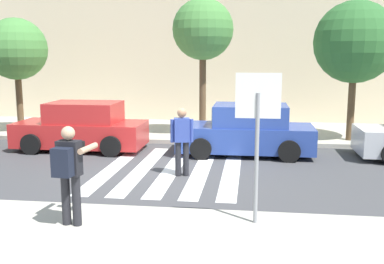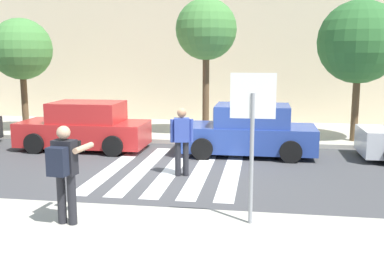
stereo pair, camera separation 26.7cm
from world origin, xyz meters
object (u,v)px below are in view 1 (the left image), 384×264
pedestrian_crossing (182,138)px  street_tree_east (355,42)px  stop_sign (258,115)px  photographer_with_backpack (69,167)px  parked_car_blue (247,131)px  street_tree_center (203,30)px  street_tree_west (16,50)px  parked_car_red (82,128)px

pedestrian_crossing → street_tree_east: size_ratio=0.37×
stop_sign → photographer_with_backpack: size_ratio=1.51×
parked_car_blue → street_tree_east: 4.91m
street_tree_east → stop_sign: bearing=-111.7°
stop_sign → street_tree_center: bearing=102.4°
photographer_with_backpack → pedestrian_crossing: size_ratio=1.00×
stop_sign → street_tree_east: size_ratio=0.56×
street_tree_center → street_tree_west: bearing=-178.6°
photographer_with_backpack → street_tree_center: street_tree_center is taller
stop_sign → pedestrian_crossing: bearing=118.3°
parked_car_blue → parked_car_red: bearing=180.0°
street_tree_west → street_tree_center: 6.93m
stop_sign → street_tree_west: (-8.75, 8.22, 1.18)m
street_tree_west → pedestrian_crossing: bearing=-35.0°
parked_car_blue → street_tree_west: bearing=165.8°
photographer_with_backpack → parked_car_blue: bearing=66.3°
street_tree_west → street_tree_center: street_tree_center is taller
photographer_with_backpack → street_tree_east: (6.40, 8.76, 2.27)m
photographer_with_backpack → pedestrian_crossing: (1.32, 3.93, -0.19)m
parked_car_red → street_tree_east: bearing=13.7°
parked_car_blue → street_tree_center: (-1.61, 2.32, 3.15)m
stop_sign → photographer_with_backpack: 3.30m
photographer_with_backpack → stop_sign: bearing=10.1°
photographer_with_backpack → parked_car_blue: photographer_with_backpack is taller
parked_car_blue → street_tree_center: street_tree_center is taller
street_tree_center → street_tree_east: 5.13m
pedestrian_crossing → street_tree_east: bearing=43.5°
pedestrian_crossing → parked_car_blue: bearing=59.5°
photographer_with_backpack → street_tree_west: 10.62m
parked_car_blue → street_tree_center: bearing=124.8°
street_tree_west → parked_car_red: bearing=-33.5°
stop_sign → pedestrian_crossing: stop_sign is taller
pedestrian_crossing → street_tree_east: (5.08, 4.83, 2.46)m
parked_car_red → street_tree_east: size_ratio=0.88×
parked_car_red → parked_car_blue: bearing=0.0°
pedestrian_crossing → street_tree_center: (-0.03, 5.01, 2.90)m
parked_car_red → parked_car_blue: same height
parked_car_red → photographer_with_backpack: bearing=-70.4°
stop_sign → parked_car_red: 8.29m
photographer_with_backpack → parked_car_blue: 7.24m
street_tree_west → street_tree_east: size_ratio=0.91×
parked_car_blue → street_tree_west: size_ratio=0.97×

